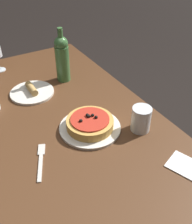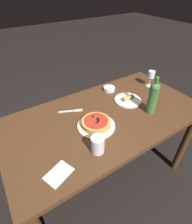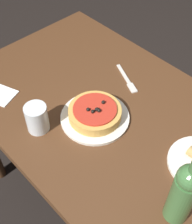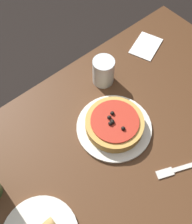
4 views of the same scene
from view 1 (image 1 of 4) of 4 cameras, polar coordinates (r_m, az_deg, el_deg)
The scene contains 9 objects.
ground_plane at distance 1.76m, azimuth -5.05°, elevation -21.56°, with size 14.00×14.00×0.00m, color black.
dining_table at distance 1.23m, azimuth -6.73°, elevation -4.89°, with size 1.48×0.79×0.78m.
dinner_plate at distance 1.10m, azimuth -1.31°, elevation -3.44°, with size 0.26×0.26×0.01m.
pizza at distance 1.08m, azimuth -1.33°, elevation -2.35°, with size 0.20×0.20×0.05m.
wine_bottle at distance 1.40m, azimuth -7.37°, elevation 11.62°, with size 0.07×0.07×0.29m.
water_cup at distance 1.09m, azimuth 9.77°, elevation -1.52°, with size 0.08×0.08×0.11m.
fork at distance 1.00m, azimuth -11.92°, elevation -10.06°, with size 0.17×0.09×0.00m.
side_plate at distance 1.36m, azimuth -13.75°, elevation 4.30°, with size 0.22×0.22×0.05m.
paper_napkin at distance 1.01m, azimuth 19.40°, elevation -11.27°, with size 0.17×0.14×0.00m.
Camera 1 is at (0.86, -0.34, 1.50)m, focal length 42.00 mm.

